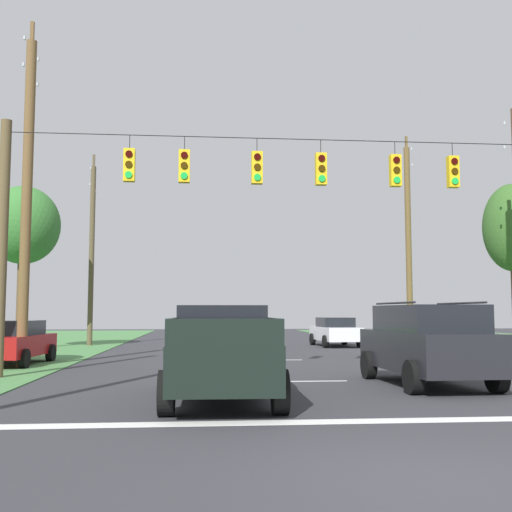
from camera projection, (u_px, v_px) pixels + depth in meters
The scene contains 16 objects.
ground_plane at pixel (447, 483), 6.60m from camera, with size 120.00×120.00×0.00m, color #333338.
stop_bar_stripe at pixel (358, 421), 10.33m from camera, with size 13.20×0.45×0.01m, color white.
lane_dash_0 at pixel (300, 381), 16.28m from camera, with size 0.15×2.50×0.01m, color white.
lane_dash_1 at pixel (269, 360), 23.47m from camera, with size 0.15×2.50×0.01m, color white.
lane_dash_2 at pixel (253, 349), 30.64m from camera, with size 0.15×2.50×0.01m, color white.
lane_dash_3 at pixel (246, 344), 35.34m from camera, with size 0.15×2.50×0.01m, color white.
lane_dash_4 at pixel (237, 338), 43.66m from camera, with size 0.15×2.50×0.01m, color white.
overhead_signal_span at pixel (290, 227), 18.08m from camera, with size 16.44×0.31×7.23m.
pickup_truck at pixel (222, 353), 12.90m from camera, with size 2.36×5.43×1.95m.
suv_black at pixel (427, 342), 15.44m from camera, with size 2.34×4.86×2.05m.
distant_car_crossing_white at pixel (335, 331), 33.00m from camera, with size 2.20×4.39×1.52m.
distant_car_oncoming at pixel (12, 342), 21.25m from camera, with size 2.23×4.40×1.52m.
utility_pole_far_right at pixel (408, 241), 34.19m from camera, with size 0.32×1.83×11.58m.
utility_pole_mid_left at pixel (27, 194), 20.59m from camera, with size 0.34×1.84×11.64m.
utility_pole_far_left at pixel (92, 249), 33.79m from camera, with size 0.28×1.99×10.45m.
tree_roadside_right at pixel (23, 226), 30.24m from camera, with size 3.54×3.54×7.93m.
Camera 1 is at (-2.63, -6.58, 1.81)m, focal length 43.67 mm.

